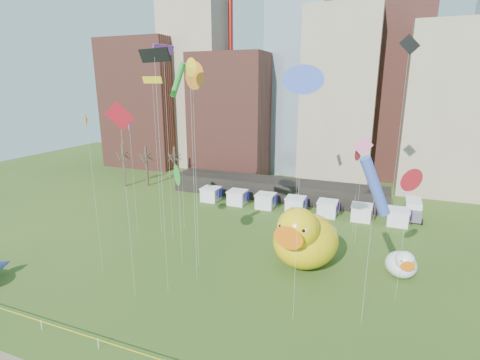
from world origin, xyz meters
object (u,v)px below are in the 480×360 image
at_px(small_duck, 402,264).
at_px(box_truck, 413,209).
at_px(seahorse_purple, 293,220).
at_px(seahorse_green, 305,228).
at_px(big_duck, 304,238).

relative_size(small_duck, box_truck, 0.76).
xyz_separation_m(seahorse_purple, box_truck, (14.28, 18.48, -2.80)).
bearing_deg(seahorse_green, big_duck, -74.29).
bearing_deg(box_truck, seahorse_green, -120.55).
distance_m(small_duck, seahorse_green, 10.64).
xyz_separation_m(small_duck, seahorse_purple, (-12.06, 1.54, 2.61)).
distance_m(seahorse_purple, box_truck, 23.52).
relative_size(seahorse_green, seahorse_purple, 1.01).
distance_m(big_duck, seahorse_green, 1.22).
bearing_deg(small_duck, seahorse_green, 171.74).
xyz_separation_m(big_duck, seahorse_purple, (-1.95, 3.08, 0.70)).
relative_size(big_duck, small_duck, 2.22).
xyz_separation_m(seahorse_green, seahorse_purple, (-1.80, 2.19, -0.12)).
distance_m(small_duck, seahorse_purple, 12.44).
bearing_deg(seahorse_purple, small_duck, 15.06).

